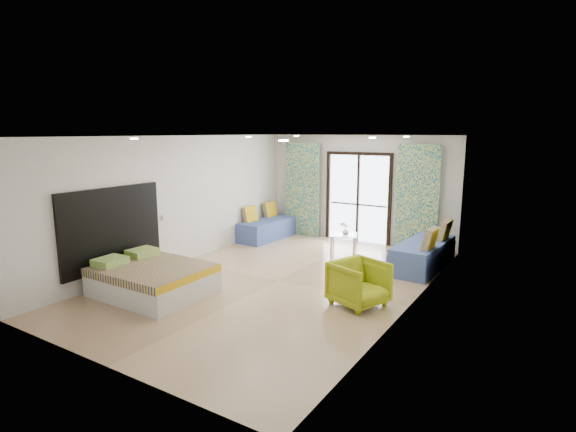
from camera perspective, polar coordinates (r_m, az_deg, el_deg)
The scene contains 24 objects.
floor at distance 8.60m, azimuth -1.25°, elevation -8.19°, with size 5.00×7.50×0.01m, color #A28361, non-canonical shape.
ceiling at distance 8.14m, azimuth -1.33°, elevation 10.10°, with size 5.00×7.50×0.01m, color silver, non-canonical shape.
wall_back at distance 11.55m, azimuth 8.97°, elevation 3.43°, with size 5.00×0.01×2.70m, color silver, non-canonical shape.
wall_front at distance 5.60m, azimuth -22.91°, elevation -5.00°, with size 5.00×0.01×2.70m, color silver, non-canonical shape.
wall_left at distance 9.84m, azimuth -13.57°, elevation 2.02°, with size 0.01×7.50×2.70m, color silver, non-canonical shape.
wall_right at distance 7.23m, azimuth 15.53°, elevation -1.14°, with size 0.01×7.50×2.70m, color silver, non-canonical shape.
balcony_door at distance 11.54m, azimuth 8.90°, elevation 2.96°, with size 1.76×0.08×2.28m.
balcony_rail at distance 11.59m, azimuth 8.88°, elevation 1.46°, with size 1.52×0.03×0.04m, color #595451.
curtain_left at distance 12.09m, azimuth 1.84°, elevation 3.39°, with size 1.00×0.10×2.50m, color white.
curtain_right at distance 10.89m, azimuth 16.11°, elevation 2.17°, with size 1.00×0.10×2.50m, color white.
downlight_a at distance 7.58m, azimuth -18.96°, elevation 9.27°, with size 0.12×0.12×0.02m, color #FFE0B2.
downlight_b at distance 5.70m, azimuth -0.57°, elevation 9.57°, with size 0.12×0.12×0.02m, color #FFE0B2.
downlight_c at distance 9.77m, azimuth -5.04°, elevation 9.98°, with size 0.12×0.12×0.02m, color #FFE0B2.
downlight_d at distance 8.39m, azimuth 10.67°, elevation 9.74°, with size 0.12×0.12×0.02m, color #FFE0B2.
downlight_e at distance 11.43m, azimuth 1.09°, elevation 10.12°, with size 0.12×0.12×0.02m, color #FFE0B2.
downlight_f at distance 10.28m, azimuth 14.81°, elevation 9.71°, with size 0.12×0.12×0.02m, color #FFE0B2.
headboard at distance 8.75m, azimuth -21.41°, elevation -1.48°, with size 0.06×2.10×1.50m, color black.
switch_plate at distance 9.54m, azimuth -15.45°, elevation -0.17°, with size 0.02×0.10×0.10m, color silver.
bed at distance 8.20m, azimuth -16.87°, elevation -7.66°, with size 1.83×1.50×0.63m.
daybed_left at distance 11.85m, azimuth -2.62°, elevation -1.52°, with size 0.79×1.85×0.90m.
daybed_right at distance 9.67m, azimuth 16.86°, elevation -4.64°, with size 0.88×2.02×0.98m.
coffee_table at distance 10.67m, azimuth 7.07°, elevation -2.55°, with size 0.77×0.77×0.70m.
vase at distance 10.58m, azimuth 7.33°, elevation -1.98°, with size 0.16×0.17×0.16m, color white.
armchair at distance 7.42m, azimuth 9.01°, elevation -8.17°, with size 0.78×0.73×0.80m, color #9AAA16.
Camera 1 is at (4.46, -6.81, 2.78)m, focal length 28.00 mm.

